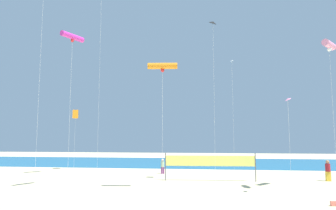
% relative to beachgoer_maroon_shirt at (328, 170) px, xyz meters
% --- Properties ---
extents(ground_plane, '(120.00, 120.00, 0.00)m').
position_rel_beachgoer_maroon_shirt_xyz_m(ground_plane, '(-11.94, -11.98, -0.97)').
color(ground_plane, beige).
extents(ocean_band, '(120.00, 20.00, 0.01)m').
position_rel_beachgoer_maroon_shirt_xyz_m(ocean_band, '(-11.94, 18.61, -0.96)').
color(ocean_band, '#1E6B99').
rests_on(ocean_band, ground).
extents(beachgoer_maroon_shirt, '(0.41, 0.41, 1.81)m').
position_rel_beachgoer_maroon_shirt_xyz_m(beachgoer_maroon_shirt, '(0.00, 0.00, 0.00)').
color(beachgoer_maroon_shirt, gold).
rests_on(beachgoer_maroon_shirt, ground).
extents(beachgoer_sage_shirt, '(0.35, 0.35, 1.54)m').
position_rel_beachgoer_maroon_shirt_xyz_m(beachgoer_sage_shirt, '(-15.09, 3.64, -0.14)').
color(beachgoer_sage_shirt, '#7A3872').
rests_on(beachgoer_sage_shirt, ground).
extents(volleyball_net, '(7.89, 0.44, 2.40)m').
position_rel_beachgoer_maroon_shirt_xyz_m(volleyball_net, '(-10.18, -1.20, 0.67)').
color(volleyball_net, '#4C4C51').
rests_on(volleyball_net, ground).
extents(beach_handbag, '(0.34, 0.17, 0.27)m').
position_rel_beachgoer_maroon_shirt_xyz_m(beach_handbag, '(-3.52, -10.16, -0.83)').
color(beach_handbag, '#EA7260').
rests_on(beach_handbag, ground).
extents(kite_pink_tube, '(1.49, 1.70, 10.94)m').
position_rel_beachgoer_maroon_shirt_xyz_m(kite_pink_tube, '(-1.22, -4.92, 9.68)').
color(kite_pink_tube, silver).
rests_on(kite_pink_tube, ground).
extents(kite_black_diamond, '(0.95, 0.95, 14.04)m').
position_rel_beachgoer_maroon_shirt_xyz_m(kite_black_diamond, '(-9.73, -2.48, 12.67)').
color(kite_black_diamond, silver).
rests_on(kite_black_diamond, ground).
extents(kite_white_diamond, '(0.42, 0.42, 13.03)m').
position_rel_beachgoer_maroon_shirt_xyz_m(kite_white_diamond, '(-7.36, 7.68, 11.10)').
color(kite_white_diamond, silver).
rests_on(kite_white_diamond, ground).
extents(kite_pink_diamond, '(0.48, 0.48, 6.42)m').
position_rel_beachgoer_maroon_shirt_xyz_m(kite_pink_diamond, '(-5.06, -7.56, 5.14)').
color(kite_pink_diamond, silver).
rests_on(kite_pink_diamond, ground).
extents(kite_orange_tube, '(2.21, 0.67, 9.22)m').
position_rel_beachgoer_maroon_shirt_xyz_m(kite_orange_tube, '(-13.57, -6.82, 8.00)').
color(kite_orange_tube, silver).
rests_on(kite_orange_tube, ground).
extents(kite_magenta_tube, '(1.20, 1.93, 11.49)m').
position_rel_beachgoer_maroon_shirt_xyz_m(kite_magenta_tube, '(-20.30, -7.48, 10.28)').
color(kite_magenta_tube, silver).
rests_on(kite_magenta_tube, ground).
extents(kite_orange_box, '(0.80, 0.80, 7.04)m').
position_rel_beachgoer_maroon_shirt_xyz_m(kite_orange_box, '(-25.89, 5.76, 5.57)').
color(kite_orange_box, silver).
rests_on(kite_orange_box, ground).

